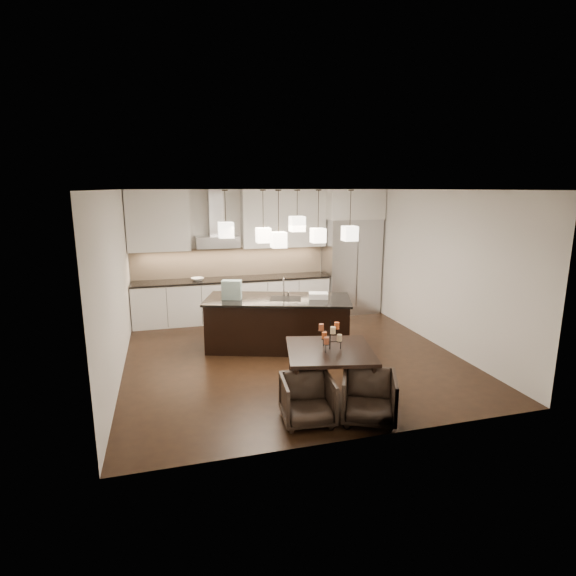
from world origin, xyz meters
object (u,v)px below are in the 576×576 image
object	(u,v)px
armchair_right	(369,397)
refrigerator	(351,266)
armchair_left	(308,400)
dining_table	(329,373)
island_body	(278,324)

from	to	relation	value
armchair_right	refrigerator	bearing A→B (deg)	93.85
refrigerator	armchair_left	distance (m)	5.31
refrigerator	dining_table	world-z (taller)	refrigerator
armchair_right	island_body	bearing A→B (deg)	122.97
island_body	armchair_right	distance (m)	2.89
dining_table	refrigerator	bearing A→B (deg)	75.63
refrigerator	dining_table	size ratio (longest dim) A/B	1.88
dining_table	armchair_right	world-z (taller)	dining_table
dining_table	armchair_right	distance (m)	0.79
armchair_right	armchair_left	bearing A→B (deg)	-168.00
island_body	armchair_right	size ratio (longest dim) A/B	3.70
island_body	dining_table	bearing A→B (deg)	-66.64
refrigerator	armchair_right	distance (m)	5.14
island_body	armchair_right	bearing A→B (deg)	-63.34
island_body	armchair_right	xyz separation A→B (m)	(0.44, -2.85, -0.13)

